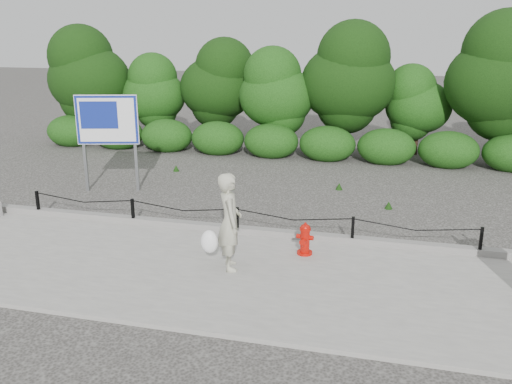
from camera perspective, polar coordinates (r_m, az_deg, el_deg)
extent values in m
plane|color=#2D2B28|center=(12.00, -1.97, -4.71)|extent=(90.00, 90.00, 0.00)
cube|color=gray|center=(10.24, -5.11, -8.49)|extent=(14.00, 4.00, 0.08)
cube|color=slate|center=(11.99, -1.91, -3.96)|extent=(14.00, 0.22, 0.14)
cube|color=black|center=(14.05, -21.98, -1.08)|extent=(0.06, 0.06, 0.60)
cube|color=black|center=(12.76, -12.84, -1.99)|extent=(0.06, 0.06, 0.60)
cube|color=black|center=(11.87, -1.98, -3.01)|extent=(0.06, 0.06, 0.60)
cube|color=black|center=(11.46, 10.14, -4.01)|extent=(0.06, 0.06, 0.60)
cube|color=black|center=(11.59, 22.58, -4.85)|extent=(0.06, 0.06, 0.60)
cylinder|color=black|center=(13.29, -17.71, -0.62)|extent=(2.50, 0.02, 0.02)
cylinder|color=black|center=(12.19, -7.65, -1.52)|extent=(2.50, 0.02, 0.02)
cylinder|color=black|center=(11.52, 3.99, -2.50)|extent=(2.50, 0.02, 0.02)
cylinder|color=black|center=(11.38, 16.48, -3.43)|extent=(2.50, 0.02, 0.02)
cylinder|color=black|center=(22.79, -16.82, 7.84)|extent=(0.18, 0.18, 2.23)
ellipsoid|color=#1B440F|center=(22.61, -17.16, 11.74)|extent=(3.29, 2.85, 3.56)
cylinder|color=black|center=(22.02, -10.58, 7.30)|extent=(0.18, 0.18, 1.71)
ellipsoid|color=#1B440F|center=(21.85, -10.75, 10.40)|extent=(2.54, 2.19, 2.74)
cylinder|color=black|center=(21.45, -4.02, 7.68)|extent=(0.18, 0.18, 2.00)
ellipsoid|color=#1B440F|center=(21.27, -4.10, 11.39)|extent=(2.95, 2.55, 3.19)
cylinder|color=black|center=(20.05, 2.12, 6.87)|extent=(0.18, 0.18, 1.86)
ellipsoid|color=#1B440F|center=(19.87, 2.16, 10.56)|extent=(2.75, 2.38, 2.98)
cylinder|color=black|center=(20.05, 9.43, 7.28)|extent=(0.18, 0.18, 2.29)
ellipsoid|color=#1B440F|center=(19.85, 9.66, 11.85)|extent=(3.39, 2.94, 3.67)
cylinder|color=black|center=(20.45, 16.51, 5.97)|extent=(0.18, 0.18, 1.57)
ellipsoid|color=#1B440F|center=(20.29, 16.77, 9.02)|extent=(2.33, 2.01, 2.52)
cylinder|color=black|center=(19.86, 23.93, 6.19)|extent=(0.18, 0.18, 2.45)
ellipsoid|color=#1B440F|center=(19.65, 24.53, 11.10)|extent=(3.62, 3.13, 3.92)
cylinder|color=#B80E06|center=(10.95, 5.14, -6.36)|extent=(0.35, 0.35, 0.05)
cylinder|color=#B80E06|center=(10.85, 5.17, -5.12)|extent=(0.21, 0.21, 0.46)
cylinder|color=#B80E06|center=(10.76, 5.21, -3.89)|extent=(0.25, 0.25, 0.04)
ellipsoid|color=#B80E06|center=(10.76, 5.21, -3.77)|extent=(0.22, 0.22, 0.15)
cylinder|color=#B80E06|center=(10.73, 5.22, -3.36)|extent=(0.06, 0.06, 0.04)
cylinder|color=#B80E06|center=(10.86, 4.54, -4.65)|extent=(0.10, 0.10, 0.09)
cylinder|color=#B80E06|center=(10.79, 5.84, -4.83)|extent=(0.10, 0.10, 0.09)
cylinder|color=#B80E06|center=(10.72, 4.96, -5.25)|extent=(0.14, 0.12, 0.13)
cylinder|color=slate|center=(10.77, 4.94, -5.53)|extent=(0.01, 0.04, 0.10)
imported|color=#ADAC95|center=(9.99, -2.78, -3.13)|extent=(0.67, 0.79, 1.85)
ellipsoid|color=white|center=(10.09, -4.91, -5.22)|extent=(0.33, 0.26, 0.44)
cube|color=slate|center=(15.74, -17.68, 4.85)|extent=(0.10, 0.10, 2.70)
cube|color=slate|center=(15.39, -12.60, 4.99)|extent=(0.10, 0.10, 2.70)
cube|color=white|center=(15.38, -15.41, 7.34)|extent=(1.64, 0.50, 1.35)
cube|color=navy|center=(15.35, -15.44, 7.32)|extent=(1.60, 0.44, 1.31)
cube|color=navy|center=(15.37, -16.22, 7.78)|extent=(0.98, 0.27, 0.74)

